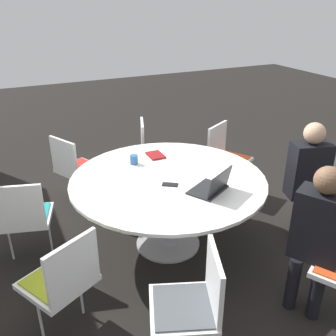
# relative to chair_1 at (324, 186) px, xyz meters

# --- Properties ---
(ground_plane) EXTENTS (16.00, 16.00, 0.00)m
(ground_plane) POSITION_rel_chair_1_xyz_m (0.44, 1.54, -0.52)
(ground_plane) COLOR black
(conference_table) EXTENTS (1.80, 1.80, 0.74)m
(conference_table) POSITION_rel_chair_1_xyz_m (0.44, 1.54, 0.10)
(conference_table) COLOR #B7B7BC
(conference_table) RESTS_ON ground_plane
(chair_1) EXTENTS (0.54, 0.55, 0.86)m
(chair_1) POSITION_rel_chair_1_xyz_m (0.00, 0.00, 0.00)
(chair_1) COLOR white
(chair_1) RESTS_ON ground_plane
(chair_2) EXTENTS (0.58, 0.59, 0.86)m
(chair_2) POSITION_rel_chair_1_xyz_m (1.13, 0.44, 0.00)
(chair_2) COLOR white
(chair_2) RESTS_ON ground_plane
(chair_3) EXTENTS (0.56, 0.54, 0.86)m
(chair_3) POSITION_rel_chair_1_xyz_m (1.68, 1.16, 0.00)
(chair_3) COLOR white
(chair_3) RESTS_ON ground_plane
(chair_4) EXTENTS (0.58, 0.57, 0.86)m
(chair_4) POSITION_rel_chair_1_xyz_m (1.57, 2.17, 0.00)
(chair_4) COLOR white
(chair_4) RESTS_ON ground_plane
(chair_5) EXTENTS (0.53, 0.54, 0.86)m
(chair_5) POSITION_rel_chair_1_xyz_m (0.73, 2.81, 0.00)
(chair_5) COLOR white
(chair_5) RESTS_ON ground_plane
(chair_6) EXTENTS (0.58, 0.59, 0.86)m
(chair_6) POSITION_rel_chair_1_xyz_m (-0.23, 2.65, 0.00)
(chair_6) COLOR white
(chair_6) RESTS_ON ground_plane
(chair_7) EXTENTS (0.56, 0.55, 0.86)m
(chair_7) POSITION_rel_chair_1_xyz_m (-0.80, 1.94, 0.00)
(chair_7) COLOR white
(chair_7) RESTS_ON ground_plane
(person_0) EXTENTS (0.42, 0.37, 1.21)m
(person_0) POSITION_rel_chair_1_xyz_m (-0.76, 0.89, 0.19)
(person_0) COLOR black
(person_0) RESTS_ON ground_plane
(person_1) EXTENTS (0.33, 0.41, 1.21)m
(person_1) POSITION_rel_chair_1_xyz_m (-0.00, 0.25, 0.19)
(person_1) COLOR black
(person_1) RESTS_ON ground_plane
(laptop) EXTENTS (0.39, 0.42, 0.21)m
(laptop) POSITION_rel_chair_1_xyz_m (0.03, 1.31, 0.27)
(laptop) COLOR #232326
(laptop) RESTS_ON conference_table
(spiral_notebook) EXTENTS (0.21, 0.15, 0.02)m
(spiral_notebook) POSITION_rel_chair_1_xyz_m (0.95, 1.44, 0.23)
(spiral_notebook) COLOR maroon
(spiral_notebook) RESTS_ON conference_table
(coffee_cup) EXTENTS (0.08, 0.08, 0.09)m
(coffee_cup) POSITION_rel_chair_1_xyz_m (0.87, 1.71, 0.27)
(coffee_cup) COLOR #33669E
(coffee_cup) RESTS_ON conference_table
(cell_phone) EXTENTS (0.14, 0.16, 0.01)m
(cell_phone) POSITION_rel_chair_1_xyz_m (0.30, 1.58, 0.22)
(cell_phone) COLOR black
(cell_phone) RESTS_ON conference_table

